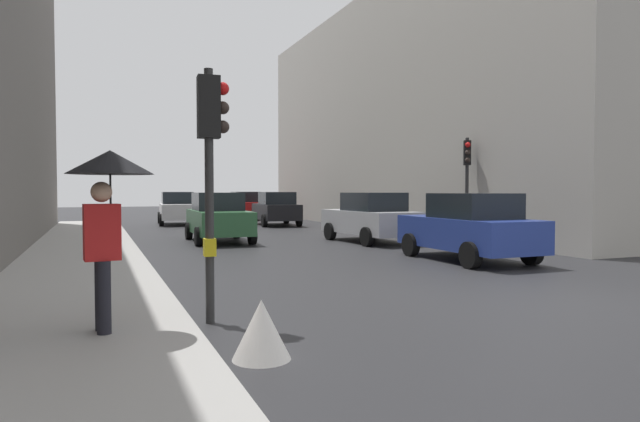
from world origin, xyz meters
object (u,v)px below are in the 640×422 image
Objects in this scene: traffic_light_near_left at (211,148)px; car_silver_hatchback at (371,217)px; car_white_compact at (178,208)px; warning_sign_triangle at (261,330)px; car_green_estate at (219,217)px; car_dark_suv at (276,209)px; pedestrian_with_umbrella at (108,189)px; traffic_light_mid_street at (467,171)px; car_blue_van at (469,227)px; car_red_sedan at (245,206)px.

traffic_light_near_left reaches higher than car_silver_hatchback.
car_white_compact reaches higher than warning_sign_triangle.
car_white_compact is at bearing 89.76° from car_green_estate.
warning_sign_triangle is (-7.40, -11.80, -0.55)m from car_silver_hatchback.
car_dark_suv is 22.77m from pedestrian_with_umbrella.
traffic_light_near_left is 12.59m from car_silver_hatchback.
car_silver_hatchback is (-2.84, 1.71, -1.64)m from traffic_light_mid_street.
traffic_light_mid_street is at bearing -26.68° from car_green_estate.
pedestrian_with_umbrella reaches higher than car_green_estate.
traffic_light_mid_street is 14.73m from pedestrian_with_umbrella.
warning_sign_triangle is (-10.24, -10.09, -2.19)m from traffic_light_mid_street.
car_blue_van is at bearing -57.82° from car_green_estate.
car_red_sedan is (7.38, 26.91, -1.52)m from traffic_light_near_left.
car_blue_van is 0.98× the size of car_white_compact.
car_dark_suv is 6.52m from car_red_sedan.
traffic_light_mid_street reaches higher than car_silver_hatchback.
car_white_compact is (-4.71, 2.75, 0.00)m from car_dark_suv.
pedestrian_with_umbrella is (-3.99, -23.77, 0.96)m from car_white_compact.
car_green_estate is 6.56× the size of warning_sign_triangle.
traffic_light_mid_street is 0.85× the size of car_red_sedan.
car_silver_hatchback is (7.57, 9.94, -1.52)m from traffic_light_near_left.
car_red_sedan is 1.02× the size of car_blue_van.
car_green_estate is at bearing 153.32° from traffic_light_mid_street.
car_white_compact is (-7.75, 14.91, -1.64)m from traffic_light_mid_street.
car_dark_suv is 6.66× the size of warning_sign_triangle.
warning_sign_triangle is at bearing -99.87° from car_green_estate.
warning_sign_triangle is at bearing -135.41° from traffic_light_mid_street.
traffic_light_near_left is 8.82m from car_blue_van.
car_red_sedan is 16.97m from car_silver_hatchback.
traffic_light_mid_street is 0.86× the size of car_blue_van.
car_white_compact and car_silver_hatchback have the same top height.
car_blue_van is 9.63m from warning_sign_triangle.
car_white_compact is 6.65× the size of warning_sign_triangle.
traffic_light_mid_street is 8.88m from car_green_estate.
traffic_light_mid_street is at bearing 37.03° from pedestrian_with_umbrella.
car_blue_van is 1.97× the size of pedestrian_with_umbrella.
car_red_sedan is (-3.03, 18.68, -1.64)m from traffic_light_mid_street.
pedestrian_with_umbrella reaches higher than car_white_compact.
traffic_light_mid_street is at bearing -80.77° from car_red_sedan.
car_silver_hatchback is (0.21, -10.45, 0.00)m from car_dark_suv.
car_red_sedan is at bearing 38.59° from car_white_compact.
car_green_estate is (-7.80, 3.92, -1.64)m from traffic_light_mid_street.
warning_sign_triangle is (1.51, -1.23, -1.52)m from pedestrian_with_umbrella.
car_red_sedan is at bearing 99.23° from traffic_light_mid_street.
traffic_light_mid_street is 0.85× the size of car_silver_hatchback.
car_red_sedan and car_silver_hatchback have the same top height.
pedestrian_with_umbrella reaches higher than car_silver_hatchback.
car_green_estate is 15.51m from car_red_sedan.
car_white_compact is 25.13m from warning_sign_triangle.
pedestrian_with_umbrella reaches higher than car_red_sedan.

